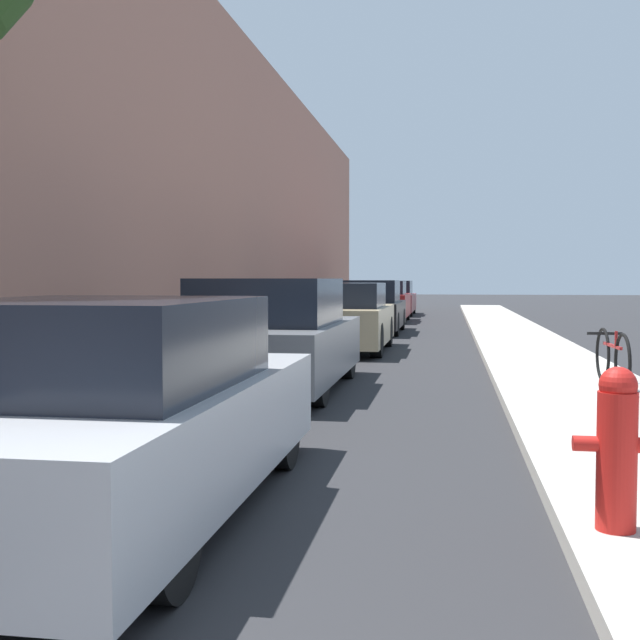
% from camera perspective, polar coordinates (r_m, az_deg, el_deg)
% --- Properties ---
extents(ground_plane, '(120.00, 120.00, 0.00)m').
position_cam_1_polar(ground_plane, '(15.62, 4.49, -2.41)').
color(ground_plane, '#28282B').
extents(sidewalk_left, '(2.00, 52.00, 0.12)m').
position_cam_1_polar(sidewalk_left, '(16.12, -5.85, -2.04)').
color(sidewalk_left, '#ADA89E').
rests_on(sidewalk_left, ground).
extents(sidewalk_right, '(2.00, 52.00, 0.12)m').
position_cam_1_polar(sidewalk_right, '(15.65, 15.14, -2.28)').
color(sidewalk_right, '#ADA89E').
rests_on(sidewalk_right, ground).
extents(building_facade_left, '(0.70, 52.00, 7.73)m').
position_cam_1_polar(building_facade_left, '(16.63, -10.51, 11.22)').
color(building_facade_left, tan).
rests_on(building_facade_left, ground).
extents(parked_car_silver, '(1.88, 4.11, 1.34)m').
position_cam_1_polar(parked_car_silver, '(5.14, -15.23, -6.43)').
color(parked_car_silver, black).
rests_on(parked_car_silver, ground).
extents(parked_car_grey, '(1.86, 4.25, 1.47)m').
position_cam_1_polar(parked_car_grey, '(10.45, -3.52, -1.27)').
color(parked_car_grey, black).
rests_on(parked_car_grey, ground).
extents(parked_car_champagne, '(1.72, 4.02, 1.38)m').
position_cam_1_polar(parked_car_champagne, '(15.99, 1.80, 0.10)').
color(parked_car_champagne, black).
rests_on(parked_car_champagne, ground).
extents(parked_car_black, '(1.69, 4.25, 1.43)m').
position_cam_1_polar(parked_car_black, '(21.59, 3.66, 0.85)').
color(parked_car_black, black).
rests_on(parked_car_black, ground).
extents(parked_car_red, '(1.87, 3.95, 1.40)m').
position_cam_1_polar(parked_car_red, '(27.31, 4.40, 1.31)').
color(parked_car_red, black).
rests_on(parked_car_red, ground).
extents(parked_car_maroon, '(1.85, 4.45, 1.40)m').
position_cam_1_polar(parked_car_maroon, '(32.29, 5.15, 1.54)').
color(parked_car_maroon, black).
rests_on(parked_car_maroon, ground).
extents(fire_hydrant, '(0.46, 0.21, 0.88)m').
position_cam_1_polar(fire_hydrant, '(4.56, 20.60, -8.52)').
color(fire_hydrant, red).
rests_on(fire_hydrant, sidewalk_right).
extents(bicycle, '(0.44, 1.73, 0.71)m').
position_cam_1_polar(bicycle, '(10.53, 20.29, -2.56)').
color(bicycle, black).
rests_on(bicycle, sidewalk_right).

